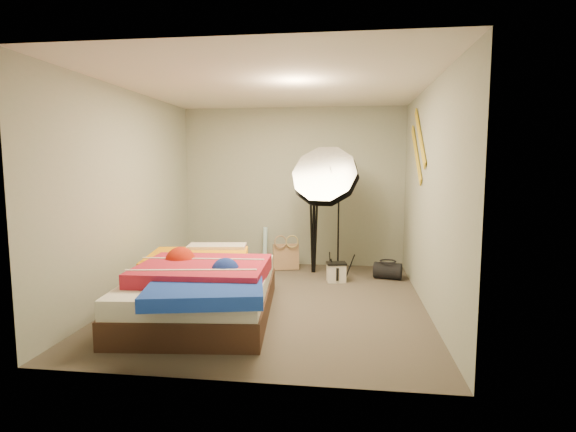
% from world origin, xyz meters
% --- Properties ---
extents(floor, '(4.00, 4.00, 0.00)m').
position_xyz_m(floor, '(0.00, 0.00, 0.00)').
color(floor, brown).
rests_on(floor, ground).
extents(ceiling, '(4.00, 4.00, 0.00)m').
position_xyz_m(ceiling, '(0.00, 0.00, 2.50)').
color(ceiling, silver).
rests_on(ceiling, wall_back).
extents(wall_back, '(3.50, 0.00, 3.50)m').
position_xyz_m(wall_back, '(0.00, 2.00, 1.25)').
color(wall_back, '#9BA08F').
rests_on(wall_back, floor).
extents(wall_front, '(3.50, 0.00, 3.50)m').
position_xyz_m(wall_front, '(0.00, -2.00, 1.25)').
color(wall_front, '#9BA08F').
rests_on(wall_front, floor).
extents(wall_left, '(0.00, 4.00, 4.00)m').
position_xyz_m(wall_left, '(-1.75, 0.00, 1.25)').
color(wall_left, '#9BA08F').
rests_on(wall_left, floor).
extents(wall_right, '(0.00, 4.00, 4.00)m').
position_xyz_m(wall_right, '(1.75, 0.00, 1.25)').
color(wall_right, '#9BA08F').
rests_on(wall_right, floor).
extents(tote_bag, '(0.42, 0.26, 0.41)m').
position_xyz_m(tote_bag, '(-0.06, 1.61, 0.20)').
color(tote_bag, tan).
rests_on(tote_bag, floor).
extents(wrapping_roll, '(0.08, 0.18, 0.62)m').
position_xyz_m(wrapping_roll, '(-0.43, 1.84, 0.31)').
color(wrapping_roll, '#68BCD9').
rests_on(wrapping_roll, floor).
extents(camera_case, '(0.28, 0.22, 0.25)m').
position_xyz_m(camera_case, '(0.73, 0.97, 0.12)').
color(camera_case, silver).
rests_on(camera_case, floor).
extents(duffel_bag, '(0.42, 0.32, 0.23)m').
position_xyz_m(duffel_bag, '(1.44, 1.22, 0.12)').
color(duffel_bag, black).
rests_on(duffel_bag, floor).
extents(wall_stripe_upper, '(0.02, 0.91, 0.78)m').
position_xyz_m(wall_stripe_upper, '(1.73, 0.60, 1.95)').
color(wall_stripe_upper, gold).
rests_on(wall_stripe_upper, wall_right).
extents(wall_stripe_lower, '(0.02, 0.91, 0.78)m').
position_xyz_m(wall_stripe_lower, '(1.73, 0.85, 1.75)').
color(wall_stripe_lower, gold).
rests_on(wall_stripe_lower, wall_right).
extents(bed, '(1.70, 2.35, 0.61)m').
position_xyz_m(bed, '(-0.68, -0.57, 0.30)').
color(bed, '#43291D').
rests_on(bed, floor).
extents(photo_umbrella, '(1.22, 0.95, 1.97)m').
position_xyz_m(photo_umbrella, '(0.56, 1.15, 1.42)').
color(photo_umbrella, black).
rests_on(photo_umbrella, floor).
extents(camera_tripod, '(0.10, 0.10, 1.36)m').
position_xyz_m(camera_tripod, '(0.37, 1.48, 0.78)').
color(camera_tripod, black).
rests_on(camera_tripod, floor).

